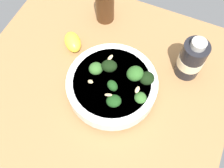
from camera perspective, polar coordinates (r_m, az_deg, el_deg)
name	(u,v)px	position (r cm, az deg, el deg)	size (l,w,h in cm)	color
ground_plane	(97,93)	(70.88, -3.29, -1.97)	(68.57, 68.57, 3.84)	#996D42
bowl_of_broccoli	(113,85)	(65.65, 0.23, -0.11)	(22.86, 22.86, 9.07)	white
lemon_wedge	(73,42)	(75.43, -8.60, 9.10)	(6.90, 4.46, 4.13)	yellow
bottle_tall	(191,59)	(69.83, 16.99, 5.24)	(6.64, 6.64, 13.12)	black
bottle_short	(105,5)	(78.92, -1.57, 16.95)	(5.47, 5.47, 11.39)	#472814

